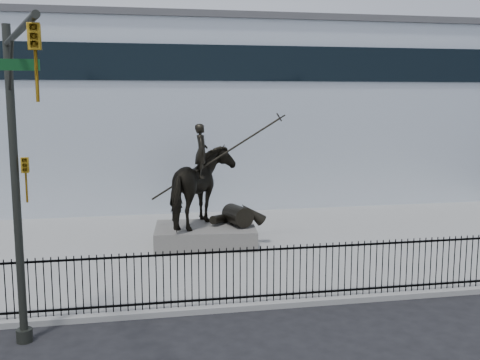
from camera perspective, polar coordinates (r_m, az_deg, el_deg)
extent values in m
plane|color=black|center=(14.41, 8.35, -14.05)|extent=(120.00, 120.00, 0.00)
cube|color=gray|center=(20.77, 1.93, -6.67)|extent=(30.00, 12.00, 0.15)
cube|color=silver|center=(32.86, -3.14, 6.72)|extent=(44.00, 14.00, 9.00)
cube|color=black|center=(15.40, 6.81, -11.31)|extent=(22.00, 0.05, 0.05)
cube|color=black|center=(15.03, 6.89, -6.82)|extent=(22.00, 0.05, 0.05)
cube|color=black|center=(15.21, 6.85, -9.18)|extent=(22.00, 0.03, 1.50)
cube|color=#595752|center=(20.60, -3.55, -5.62)|extent=(3.84, 2.83, 0.68)
imported|color=black|center=(20.25, -3.60, -0.74)|extent=(2.72, 3.09, 2.87)
imported|color=black|center=(20.08, -3.95, 2.96)|extent=(0.54, 0.75, 1.94)
cylinder|color=black|center=(20.12, -2.50, 2.13)|extent=(4.60, 0.54, 2.92)
cylinder|color=#272924|center=(14.03, -21.05, -14.52)|extent=(0.36, 0.36, 0.30)
cylinder|color=#272924|center=(13.13, -21.82, -0.89)|extent=(0.18, 0.18, 7.00)
cylinder|color=#272924|center=(10.83, -21.67, 13.74)|extent=(1.47, 4.84, 0.12)
imported|color=#B68614|center=(8.59, -20.05, 11.13)|extent=(0.18, 0.22, 1.10)
imported|color=#B68614|center=(13.06, -20.93, 0.00)|extent=(0.16, 0.20, 1.00)
cube|color=#0C3F19|center=(11.74, -21.87, 10.82)|extent=(0.90, 0.03, 0.22)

